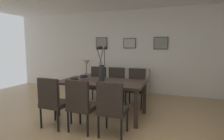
{
  "coord_description": "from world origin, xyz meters",
  "views": [
    {
      "loc": [
        1.32,
        -2.69,
        1.47
      ],
      "look_at": [
        -0.17,
        1.33,
        0.93
      ],
      "focal_mm": 30.49,
      "sensor_mm": 36.0,
      "label": 1
    }
  ],
  "objects_px": {
    "framed_picture_right": "(161,43)",
    "centerpiece_vase": "(102,68)",
    "table_lamp": "(86,64)",
    "bowl_near_right": "(84,76)",
    "dining_chair_near_left": "(53,100)",
    "dining_chair_far_left": "(81,103)",
    "side_table": "(87,84)",
    "dining_table": "(102,85)",
    "bowl_near_left": "(74,79)",
    "dining_chair_far_right": "(116,84)",
    "sofa": "(117,86)",
    "dining_chair_near_right": "(97,83)",
    "dining_chair_mid_left": "(112,106)",
    "dining_chair_mid_right": "(136,85)",
    "framed_picture_left": "(102,43)",
    "framed_picture_center": "(130,43)"
  },
  "relations": [
    {
      "from": "dining_chair_far_left",
      "to": "table_lamp",
      "type": "relative_size",
      "value": 1.8
    },
    {
      "from": "framed_picture_center",
      "to": "dining_chair_far_right",
      "type": "bearing_deg",
      "value": -89.86
    },
    {
      "from": "framed_picture_right",
      "to": "centerpiece_vase",
      "type": "bearing_deg",
      "value": -113.35
    },
    {
      "from": "dining_chair_far_left",
      "to": "framed_picture_right",
      "type": "xyz_separation_m",
      "value": [
        0.97,
        3.11,
        1.05
      ]
    },
    {
      "from": "dining_chair_far_left",
      "to": "sofa",
      "type": "height_order",
      "value": "dining_chair_far_left"
    },
    {
      "from": "bowl_near_right",
      "to": "framed_picture_right",
      "type": "height_order",
      "value": "framed_picture_right"
    },
    {
      "from": "dining_chair_mid_left",
      "to": "bowl_near_left",
      "type": "height_order",
      "value": "dining_chair_mid_left"
    },
    {
      "from": "sofa",
      "to": "framed_picture_left",
      "type": "xyz_separation_m",
      "value": [
        -0.72,
        0.48,
        1.28
      ]
    },
    {
      "from": "dining_chair_near_left",
      "to": "framed_picture_right",
      "type": "relative_size",
      "value": 2.16
    },
    {
      "from": "sofa",
      "to": "framed_picture_right",
      "type": "bearing_deg",
      "value": 21.73
    },
    {
      "from": "dining_table",
      "to": "dining_chair_far_left",
      "type": "distance_m",
      "value": 0.89
    },
    {
      "from": "dining_table",
      "to": "bowl_near_right",
      "type": "bearing_deg",
      "value": 158.8
    },
    {
      "from": "dining_chair_mid_right",
      "to": "framed_picture_right",
      "type": "distance_m",
      "value": 1.77
    },
    {
      "from": "dining_chair_far_right",
      "to": "dining_chair_mid_right",
      "type": "relative_size",
      "value": 1.0
    },
    {
      "from": "dining_chair_far_right",
      "to": "bowl_near_right",
      "type": "relative_size",
      "value": 5.41
    },
    {
      "from": "dining_chair_mid_left",
      "to": "table_lamp",
      "type": "distance_m",
      "value": 3.26
    },
    {
      "from": "dining_table",
      "to": "sofa",
      "type": "bearing_deg",
      "value": 98.02
    },
    {
      "from": "dining_chair_far_right",
      "to": "bowl_near_left",
      "type": "height_order",
      "value": "dining_chair_far_right"
    },
    {
      "from": "sofa",
      "to": "table_lamp",
      "type": "xyz_separation_m",
      "value": [
        -1.06,
        0.04,
        0.61
      ]
    },
    {
      "from": "dining_chair_far_left",
      "to": "framed_picture_left",
      "type": "xyz_separation_m",
      "value": [
        -0.95,
        3.11,
        1.05
      ]
    },
    {
      "from": "dining_chair_near_right",
      "to": "framed_picture_right",
      "type": "distance_m",
      "value": 2.27
    },
    {
      "from": "table_lamp",
      "to": "centerpiece_vase",
      "type": "bearing_deg",
      "value": -53.77
    },
    {
      "from": "dining_chair_far_left",
      "to": "sofa",
      "type": "bearing_deg",
      "value": 95.16
    },
    {
      "from": "dining_chair_near_right",
      "to": "dining_chair_far_left",
      "type": "height_order",
      "value": "same"
    },
    {
      "from": "centerpiece_vase",
      "to": "sofa",
      "type": "height_order",
      "value": "centerpiece_vase"
    },
    {
      "from": "table_lamp",
      "to": "dining_chair_near_left",
      "type": "bearing_deg",
      "value": -74.61
    },
    {
      "from": "bowl_near_left",
      "to": "side_table",
      "type": "distance_m",
      "value": 2.2
    },
    {
      "from": "table_lamp",
      "to": "dining_chair_mid_right",
      "type": "bearing_deg",
      "value": -26.27
    },
    {
      "from": "dining_table",
      "to": "dining_chair_mid_left",
      "type": "relative_size",
      "value": 1.96
    },
    {
      "from": "dining_chair_far_left",
      "to": "framed_picture_right",
      "type": "relative_size",
      "value": 2.16
    },
    {
      "from": "framed_picture_right",
      "to": "sofa",
      "type": "bearing_deg",
      "value": -158.27
    },
    {
      "from": "dining_chair_far_right",
      "to": "dining_chair_mid_left",
      "type": "relative_size",
      "value": 1.0
    },
    {
      "from": "dining_chair_far_right",
      "to": "side_table",
      "type": "xyz_separation_m",
      "value": [
        -1.31,
        0.9,
        -0.25
      ]
    },
    {
      "from": "bowl_near_right",
      "to": "dining_chair_mid_left",
      "type": "bearing_deg",
      "value": -44.67
    },
    {
      "from": "dining_chair_near_right",
      "to": "dining_chair_mid_left",
      "type": "bearing_deg",
      "value": -58.44
    },
    {
      "from": "dining_chair_far_left",
      "to": "framed_picture_right",
      "type": "distance_m",
      "value": 3.42
    },
    {
      "from": "side_table",
      "to": "dining_chair_far_left",
      "type": "bearing_deg",
      "value": -64.03
    },
    {
      "from": "dining_table",
      "to": "bowl_near_left",
      "type": "xyz_separation_m",
      "value": [
        -0.54,
        -0.21,
        0.12
      ]
    },
    {
      "from": "dining_chair_far_right",
      "to": "framed_picture_left",
      "type": "distance_m",
      "value": 1.96
    },
    {
      "from": "side_table",
      "to": "dining_chair_near_left",
      "type": "bearing_deg",
      "value": -74.61
    },
    {
      "from": "sofa",
      "to": "table_lamp",
      "type": "height_order",
      "value": "table_lamp"
    },
    {
      "from": "dining_chair_near_right",
      "to": "side_table",
      "type": "relative_size",
      "value": 1.77
    },
    {
      "from": "dining_table",
      "to": "bowl_near_left",
      "type": "bearing_deg",
      "value": -158.8
    },
    {
      "from": "bowl_near_right",
      "to": "dining_chair_near_right",
      "type": "bearing_deg",
      "value": 88.89
    },
    {
      "from": "framed_picture_left",
      "to": "bowl_near_left",
      "type": "bearing_deg",
      "value": -80.16
    },
    {
      "from": "framed_picture_right",
      "to": "dining_chair_near_right",
      "type": "bearing_deg",
      "value": -137.92
    },
    {
      "from": "dining_chair_far_left",
      "to": "side_table",
      "type": "height_order",
      "value": "dining_chair_far_left"
    },
    {
      "from": "dining_chair_near_right",
      "to": "sofa",
      "type": "height_order",
      "value": "dining_chair_near_right"
    },
    {
      "from": "centerpiece_vase",
      "to": "framed_picture_right",
      "type": "relative_size",
      "value": 1.73
    },
    {
      "from": "dining_chair_mid_left",
      "to": "framed_picture_center",
      "type": "height_order",
      "value": "framed_picture_center"
    }
  ]
}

